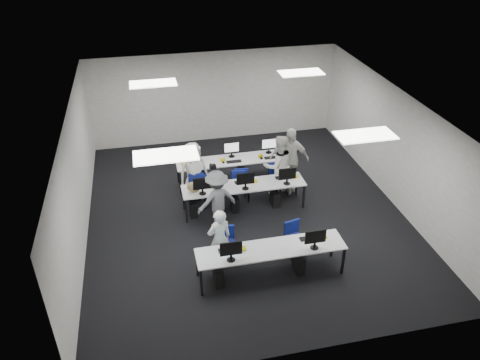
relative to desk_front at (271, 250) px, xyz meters
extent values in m
plane|color=black|center=(0.00, 2.40, -0.68)|extent=(9.00, 9.00, 0.00)
plane|color=white|center=(0.00, 2.40, 2.32)|extent=(9.00, 9.00, 0.00)
cube|color=beige|center=(0.00, 6.90, 0.82)|extent=(8.00, 0.02, 3.00)
cube|color=beige|center=(0.00, -2.10, 0.82)|extent=(8.00, 0.02, 3.00)
cube|color=beige|center=(-4.00, 2.40, 0.82)|extent=(0.02, 9.00, 3.00)
cube|color=beige|center=(4.00, 2.40, 0.82)|extent=(0.02, 9.00, 3.00)
cube|color=white|center=(-2.00, 0.40, 2.30)|extent=(1.20, 0.60, 0.02)
cube|color=white|center=(2.00, 0.40, 2.30)|extent=(1.20, 0.60, 0.02)
cube|color=white|center=(-2.00, 4.40, 2.30)|extent=(1.20, 0.60, 0.02)
cube|color=white|center=(2.00, 4.40, 2.30)|extent=(1.20, 0.60, 0.02)
cube|color=white|center=(0.00, 0.00, 0.03)|extent=(3.20, 0.70, 0.03)
cube|color=black|center=(-1.55, -0.30, -0.33)|extent=(0.05, 0.05, 0.70)
cube|color=black|center=(-1.55, 0.30, -0.33)|extent=(0.05, 0.05, 0.70)
cube|color=black|center=(1.55, -0.30, -0.33)|extent=(0.05, 0.05, 0.70)
cube|color=black|center=(1.55, 0.30, -0.33)|extent=(0.05, 0.05, 0.70)
cube|color=white|center=(0.00, 2.60, 0.03)|extent=(3.20, 0.70, 0.03)
cube|color=black|center=(-1.55, 2.30, -0.33)|extent=(0.05, 0.05, 0.70)
cube|color=black|center=(-1.55, 2.90, -0.33)|extent=(0.05, 0.05, 0.70)
cube|color=black|center=(1.55, 2.30, -0.33)|extent=(0.05, 0.05, 0.70)
cube|color=black|center=(1.55, 2.90, -0.33)|extent=(0.05, 0.05, 0.70)
cube|color=white|center=(0.00, 4.00, 0.03)|extent=(3.20, 0.70, 0.03)
cube|color=black|center=(-1.55, 3.70, -0.33)|extent=(0.05, 0.05, 0.70)
cube|color=black|center=(-1.55, 4.30, -0.33)|extent=(0.05, 0.05, 0.70)
cube|color=black|center=(1.55, 3.70, -0.33)|extent=(0.05, 0.05, 0.70)
cube|color=black|center=(1.55, 4.30, -0.33)|extent=(0.05, 0.05, 0.70)
cube|color=#0E61B7|center=(-0.90, -0.18, 0.35)|extent=(0.46, 0.04, 0.32)
cube|color=black|center=(-0.90, 0.14, 0.06)|extent=(0.42, 0.14, 0.02)
ellipsoid|color=black|center=(-0.60, 0.14, 0.07)|extent=(0.07, 0.10, 0.04)
cube|color=black|center=(-1.15, 0.00, -0.47)|extent=(0.18, 0.40, 0.42)
cube|color=white|center=(0.90, -0.18, 0.35)|extent=(0.46, 0.04, 0.32)
cube|color=black|center=(0.90, 0.14, 0.06)|extent=(0.42, 0.14, 0.02)
ellipsoid|color=black|center=(1.20, 0.14, 0.07)|extent=(0.07, 0.10, 0.04)
cube|color=black|center=(0.65, 0.00, -0.47)|extent=(0.18, 0.40, 0.42)
cube|color=white|center=(-1.10, 2.42, 0.35)|extent=(0.46, 0.04, 0.32)
cube|color=black|center=(-1.10, 2.74, 0.06)|extent=(0.42, 0.14, 0.02)
ellipsoid|color=black|center=(-0.80, 2.74, 0.07)|extent=(0.07, 0.10, 0.04)
cube|color=black|center=(-1.35, 2.60, -0.47)|extent=(0.18, 0.40, 0.42)
cube|color=white|center=(0.00, 2.42, 0.35)|extent=(0.46, 0.04, 0.32)
cube|color=black|center=(0.00, 2.74, 0.06)|extent=(0.42, 0.14, 0.02)
ellipsoid|color=black|center=(0.30, 2.74, 0.07)|extent=(0.07, 0.10, 0.04)
cube|color=black|center=(-0.25, 2.60, -0.47)|extent=(0.18, 0.40, 0.42)
cube|color=white|center=(1.10, 2.42, 0.35)|extent=(0.46, 0.04, 0.32)
cube|color=black|center=(1.10, 2.74, 0.06)|extent=(0.42, 0.14, 0.02)
ellipsoid|color=black|center=(1.40, 2.74, 0.07)|extent=(0.07, 0.10, 0.04)
cube|color=black|center=(0.85, 2.60, -0.47)|extent=(0.18, 0.40, 0.42)
cube|color=white|center=(-1.10, 4.18, 0.35)|extent=(0.46, 0.04, 0.32)
cube|color=black|center=(-1.10, 3.86, 0.06)|extent=(0.42, 0.14, 0.02)
ellipsoid|color=black|center=(-1.40, 3.86, 0.07)|extent=(0.07, 0.10, 0.04)
cube|color=black|center=(-0.85, 4.00, -0.47)|extent=(0.18, 0.40, 0.42)
cube|color=white|center=(0.00, 4.18, 0.35)|extent=(0.46, 0.04, 0.32)
cube|color=black|center=(0.00, 3.86, 0.06)|extent=(0.42, 0.14, 0.02)
ellipsoid|color=black|center=(-0.30, 3.86, 0.07)|extent=(0.07, 0.10, 0.04)
cube|color=black|center=(0.25, 4.00, -0.47)|extent=(0.18, 0.40, 0.42)
cube|color=white|center=(1.10, 4.18, 0.35)|extent=(0.46, 0.04, 0.32)
cube|color=black|center=(1.10, 3.86, 0.06)|extent=(0.42, 0.14, 0.02)
ellipsoid|color=black|center=(0.80, 3.86, 0.07)|extent=(0.07, 0.10, 0.04)
cube|color=black|center=(1.35, 4.00, -0.47)|extent=(0.18, 0.40, 0.42)
cube|color=navy|center=(-0.84, 0.65, -0.25)|extent=(0.45, 0.43, 0.06)
cube|color=navy|center=(-0.82, 0.84, 0.00)|extent=(0.40, 0.08, 0.34)
cube|color=navy|center=(0.74, 0.55, -0.26)|extent=(0.48, 0.47, 0.06)
cube|color=navy|center=(0.69, 0.73, -0.02)|extent=(0.39, 0.14, 0.33)
cube|color=navy|center=(-1.11, 3.05, -0.26)|extent=(0.49, 0.48, 0.05)
cube|color=navy|center=(-1.06, 3.22, -0.02)|extent=(0.38, 0.15, 0.33)
cube|color=navy|center=(0.05, 3.10, -0.26)|extent=(0.46, 0.44, 0.05)
cube|color=navy|center=(0.08, 3.28, -0.02)|extent=(0.39, 0.10, 0.33)
cube|color=navy|center=(1.11, 3.16, -0.24)|extent=(0.52, 0.51, 0.06)
cube|color=navy|center=(1.05, 3.34, 0.02)|extent=(0.40, 0.16, 0.35)
cube|color=navy|center=(-1.16, 3.40, -0.23)|extent=(0.43, 0.41, 0.06)
cube|color=navy|center=(-1.16, 3.21, 0.02)|extent=(0.41, 0.05, 0.35)
cube|color=navy|center=(0.01, 3.37, -0.25)|extent=(0.47, 0.46, 0.06)
cube|color=navy|center=(-0.02, 3.18, -0.01)|extent=(0.39, 0.12, 0.33)
cube|color=navy|center=(1.15, 3.52, -0.24)|extent=(0.47, 0.45, 0.06)
cube|color=navy|center=(1.13, 3.33, 0.01)|extent=(0.40, 0.10, 0.34)
ellipsoid|color=olive|center=(-1.31, 2.55, 0.19)|extent=(0.40, 0.34, 0.28)
imported|color=silver|center=(-1.02, 0.52, 0.07)|extent=(0.62, 0.48, 1.50)
imported|color=silver|center=(1.08, 3.13, 0.20)|extent=(0.89, 0.72, 1.76)
imported|color=silver|center=(-1.19, 3.38, 0.15)|extent=(0.93, 0.73, 1.67)
imported|color=silver|center=(1.44, 3.33, 0.25)|extent=(1.17, 0.72, 1.85)
imported|color=slate|center=(-0.81, 2.00, 0.10)|extent=(1.13, 0.84, 1.57)
cube|color=black|center=(-0.86, 2.17, 0.94)|extent=(0.19, 0.21, 0.10)
camera|label=1|loc=(-2.30, -7.37, 6.43)|focal=35.00mm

